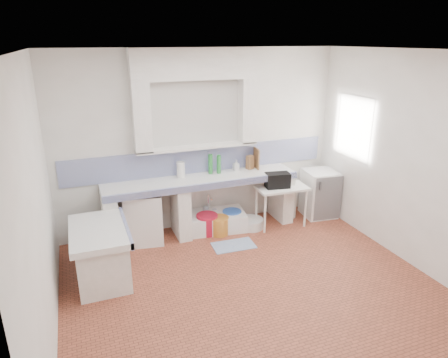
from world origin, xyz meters
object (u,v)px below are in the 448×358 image
object	(u,v)px
fridge	(319,193)
side_table	(281,206)
stove	(143,217)
sink	(213,222)

from	to	relation	value
fridge	side_table	bearing A→B (deg)	-165.26
side_table	fridge	bearing A→B (deg)	11.83
stove	side_table	distance (m)	2.20
sink	side_table	bearing A→B (deg)	-5.79
side_table	fridge	xyz separation A→B (m)	(0.82, 0.13, 0.06)
stove	sink	xyz separation A→B (m)	(1.09, -0.01, -0.27)
sink	fridge	size ratio (longest dim) A/B	1.29
sink	side_table	size ratio (longest dim) A/B	1.27
stove	side_table	bearing A→B (deg)	2.59
fridge	sink	bearing A→B (deg)	-177.99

